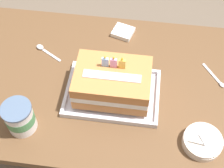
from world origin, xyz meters
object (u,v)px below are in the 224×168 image
Objects in this scene: napkin_pile at (123,32)px; birthday_cake at (112,82)px; ice_cream_tub at (20,117)px; serving_spoon_near_tray at (42,49)px; foil_tray at (112,93)px; bowl_stack at (202,142)px; serving_spoon_by_bowls at (217,79)px.

birthday_cake is at bearing -90.58° from napkin_pile.
ice_cream_tub reaches higher than serving_spoon_near_tray.
serving_spoon_near_tray is at bearing -156.98° from napkin_pile.
foil_tray is at bearing -90.00° from birthday_cake.
birthday_cake is at bearing 30.80° from ice_cream_tub.
birthday_cake is 0.34m from napkin_pile.
serving_spoon_by_bowls is (0.07, 0.29, -0.01)m from bowl_stack.
ice_cream_tub reaches higher than napkin_pile.
birthday_cake is at bearing -30.18° from serving_spoon_near_tray.
foil_tray reaches higher than serving_spoon_by_bowls.
serving_spoon_near_tray is 1.07× the size of serving_spoon_by_bowls.
serving_spoon_near_tray is 0.36m from napkin_pile.
ice_cream_tub is at bearing -178.78° from bowl_stack.
napkin_pile is (0.30, 0.51, -0.05)m from ice_cream_tub.
foil_tray reaches higher than napkin_pile.
bowl_stack reaches higher than serving_spoon_near_tray.
serving_spoon_by_bowls is (0.70, 0.30, -0.06)m from ice_cream_tub.
bowl_stack is 0.75m from serving_spoon_near_tray.
birthday_cake is 0.35m from ice_cream_tub.
foil_tray is 0.35m from ice_cream_tub.
serving_spoon_near_tray is at bearing 94.14° from ice_cream_tub.
birthday_cake reaches higher than serving_spoon_by_bowls.
napkin_pile is at bearing 123.69° from bowl_stack.
napkin_pile is at bearing 152.75° from serving_spoon_by_bowls.
foil_tray is 0.38m from serving_spoon_near_tray.
bowl_stack is at bearing 1.22° from ice_cream_tub.
bowl_stack is at bearing -56.31° from napkin_pile.
napkin_pile is (0.00, 0.33, 0.00)m from foil_tray.
bowl_stack is 1.08× the size of serving_spoon_near_tray.
serving_spoon_near_tray is at bearing 174.86° from serving_spoon_by_bowls.
ice_cream_tub reaches higher than serving_spoon_by_bowls.
serving_spoon_near_tray is 0.73m from serving_spoon_by_bowls.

